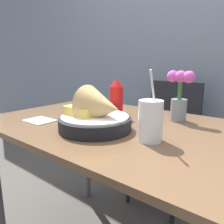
{
  "coord_description": "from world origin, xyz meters",
  "views": [
    {
      "loc": [
        0.56,
        -0.76,
        1.05
      ],
      "look_at": [
        -0.01,
        -0.04,
        0.84
      ],
      "focal_mm": 35.0,
      "sensor_mm": 36.0,
      "label": 1
    }
  ],
  "objects_px": {
    "ketchup_bottle": "(116,98)",
    "drink_cup": "(150,122)",
    "flower_vase": "(180,94)",
    "food_basket": "(97,115)",
    "chair_far_window": "(169,131)"
  },
  "relations": [
    {
      "from": "flower_vase",
      "to": "ketchup_bottle",
      "type": "bearing_deg",
      "value": -155.61
    },
    {
      "from": "ketchup_bottle",
      "to": "flower_vase",
      "type": "height_order",
      "value": "flower_vase"
    },
    {
      "from": "ketchup_bottle",
      "to": "flower_vase",
      "type": "bearing_deg",
      "value": 24.39
    },
    {
      "from": "chair_far_window",
      "to": "ketchup_bottle",
      "type": "relative_size",
      "value": 4.61
    },
    {
      "from": "chair_far_window",
      "to": "flower_vase",
      "type": "height_order",
      "value": "flower_vase"
    },
    {
      "from": "chair_far_window",
      "to": "drink_cup",
      "type": "height_order",
      "value": "drink_cup"
    },
    {
      "from": "flower_vase",
      "to": "food_basket",
      "type": "bearing_deg",
      "value": -119.42
    },
    {
      "from": "ketchup_bottle",
      "to": "flower_vase",
      "type": "xyz_separation_m",
      "value": [
        0.27,
        0.12,
        0.03
      ]
    },
    {
      "from": "drink_cup",
      "to": "food_basket",
      "type": "bearing_deg",
      "value": -173.54
    },
    {
      "from": "ketchup_bottle",
      "to": "flower_vase",
      "type": "distance_m",
      "value": 0.3
    },
    {
      "from": "ketchup_bottle",
      "to": "drink_cup",
      "type": "height_order",
      "value": "drink_cup"
    },
    {
      "from": "food_basket",
      "to": "drink_cup",
      "type": "bearing_deg",
      "value": 6.46
    },
    {
      "from": "flower_vase",
      "to": "drink_cup",
      "type": "bearing_deg",
      "value": -84.86
    },
    {
      "from": "food_basket",
      "to": "drink_cup",
      "type": "xyz_separation_m",
      "value": [
        0.23,
        0.03,
        0.01
      ]
    },
    {
      "from": "drink_cup",
      "to": "flower_vase",
      "type": "bearing_deg",
      "value": 95.14
    }
  ]
}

